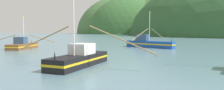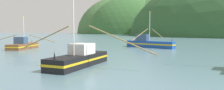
{
  "view_description": "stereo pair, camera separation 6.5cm",
  "coord_description": "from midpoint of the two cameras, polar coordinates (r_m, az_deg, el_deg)",
  "views": [
    {
      "loc": [
        9.7,
        4.65,
        3.51
      ],
      "look_at": [
        8.48,
        34.13,
        1.4
      ],
      "focal_mm": 32.23,
      "sensor_mm": 36.0,
      "label": 1
    },
    {
      "loc": [
        9.76,
        4.65,
        3.51
      ],
      "look_at": [
        8.48,
        34.13,
        1.4
      ],
      "focal_mm": 32.23,
      "sensor_mm": 36.0,
      "label": 2
    }
  ],
  "objects": [
    {
      "name": "fishing_boat_black",
      "position": [
        20.28,
        -9.04,
        -3.71
      ],
      "size": [
        14.42,
        8.6,
        7.8
      ],
      "rotation": [
        0.0,
        0.0,
        4.36
      ],
      "color": "black",
      "rests_on": "ground"
    },
    {
      "name": "hill_mid_right",
      "position": [
        237.31,
        18.32,
        3.03
      ],
      "size": [
        142.27,
        113.82,
        98.08
      ],
      "primitive_type": "ellipsoid",
      "color": "#47703D",
      "rests_on": "ground"
    },
    {
      "name": "fishing_boat_brown",
      "position": [
        42.07,
        -23.93,
        -0.07
      ],
      "size": [
        12.83,
        7.73,
        6.26
      ],
      "rotation": [
        0.0,
        0.0,
        1.52
      ],
      "color": "brown",
      "rests_on": "ground"
    },
    {
      "name": "hill_far_center",
      "position": [
        222.55,
        5.61,
        3.16
      ],
      "size": [
        95.68,
        76.54,
        82.66
      ],
      "primitive_type": "ellipsoid",
      "color": "#386633",
      "rests_on": "ground"
    },
    {
      "name": "hill_far_left",
      "position": [
        249.97,
        3.83,
        3.27
      ],
      "size": [
        118.88,
        95.1,
        93.72
      ],
      "primitive_type": "ellipsoid",
      "color": "#47703D",
      "rests_on": "ground"
    },
    {
      "name": "fishing_boat_blue",
      "position": [
        42.53,
        10.34,
        0.56
      ],
      "size": [
        9.41,
        10.69,
        7.48
      ],
      "rotation": [
        0.0,
        0.0,
        5.63
      ],
      "color": "#19479E",
      "rests_on": "ground"
    }
  ]
}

